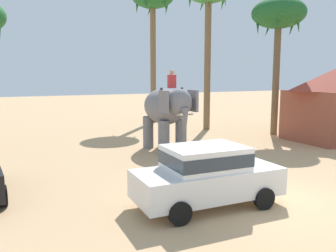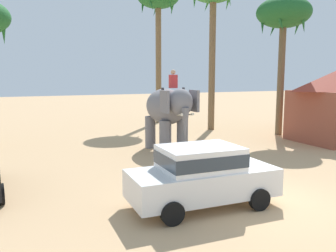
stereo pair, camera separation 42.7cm
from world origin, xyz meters
name	(u,v)px [view 1 (the left image)]	position (x,y,z in m)	size (l,w,h in m)	color
ground_plane	(260,202)	(0.00, 0.00, 0.00)	(120.00, 120.00, 0.00)	tan
car_sedan_foreground	(207,174)	(-1.58, 0.43, 0.93)	(4.17, 2.02, 1.70)	white
elephant_with_mahout	(166,110)	(0.61, 7.31, 1.99)	(1.66, 3.88, 3.88)	slate
palm_tree_near_hut	(153,2)	(4.55, 17.44, 9.12)	(3.20, 3.20, 10.44)	brown
palm_tree_far_back	(279,17)	(8.89, 8.84, 7.08)	(3.20, 3.20, 8.22)	brown
roadside_hut	(333,103)	(10.26, 5.77, 2.12)	(5.17, 4.41, 4.00)	#994C38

